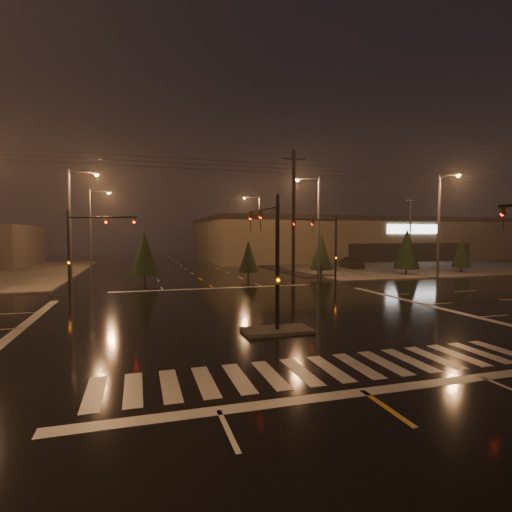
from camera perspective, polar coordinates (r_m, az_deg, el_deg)
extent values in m
plane|color=black|center=(21.56, -0.57, -8.38)|extent=(140.00, 140.00, 0.00)
cube|color=#47443F|center=(61.91, 18.82, -1.04)|extent=(36.00, 36.00, 0.12)
cube|color=#47443F|center=(17.82, 3.04, -10.56)|extent=(3.00, 1.60, 0.15)
cube|color=beige|center=(13.42, 10.51, -15.51)|extent=(15.00, 2.60, 0.01)
cube|color=beige|center=(11.78, 15.17, -18.24)|extent=(16.00, 0.50, 0.01)
cube|color=beige|center=(32.13, -6.01, -4.61)|extent=(16.00, 0.50, 0.01)
cube|color=black|center=(63.40, 23.55, -1.06)|extent=(50.00, 24.00, 0.08)
cube|color=#685C4A|center=(77.88, 15.04, 2.34)|extent=(60.00, 28.00, 7.00)
cube|color=black|center=(77.92, 15.07, 4.77)|extent=(60.20, 28.20, 0.80)
cube|color=white|center=(66.29, 21.47, 3.61)|extent=(9.00, 0.20, 1.40)
cube|color=black|center=(66.38, 21.38, 0.50)|extent=(22.00, 0.15, 2.80)
cylinder|color=black|center=(17.37, 3.07, -1.14)|extent=(0.18, 0.18, 6.00)
cylinder|color=black|center=(19.50, 0.85, 6.67)|extent=(0.12, 4.50, 0.12)
imported|color=#594707|center=(21.43, -0.79, 6.20)|extent=(0.16, 0.20, 1.00)
cube|color=#594707|center=(17.43, 3.06, -3.43)|extent=(0.25, 0.18, 0.35)
cylinder|color=black|center=(34.90, 11.32, 0.88)|extent=(0.18, 0.18, 6.00)
cylinder|color=black|center=(33.08, 8.45, 5.13)|extent=(4.74, 1.82, 0.12)
imported|color=#594707|center=(31.53, 5.55, 5.16)|extent=(0.24, 0.22, 1.00)
cube|color=#594707|center=(34.93, 11.31, -0.26)|extent=(0.25, 0.18, 0.35)
cylinder|color=black|center=(31.19, -25.19, 0.41)|extent=(0.18, 0.18, 6.00)
cylinder|color=black|center=(30.07, -21.10, 5.18)|extent=(4.74, 1.82, 0.12)
imported|color=#594707|center=(29.21, -17.06, 5.22)|extent=(0.24, 0.22, 1.00)
cube|color=#594707|center=(31.23, -25.16, -0.87)|extent=(0.25, 0.18, 0.35)
imported|color=#594707|center=(20.16, 31.85, 5.96)|extent=(0.22, 0.24, 1.00)
cylinder|color=#38383A|center=(38.74, -25.07, 3.82)|extent=(0.24, 0.24, 10.00)
cylinder|color=#38383A|center=(38.97, -23.45, 10.94)|extent=(2.40, 0.14, 0.14)
cube|color=#38383A|center=(38.85, -21.81, 10.92)|extent=(0.70, 0.30, 0.18)
sphere|color=orange|center=(38.83, -21.80, 10.73)|extent=(0.32, 0.32, 0.32)
cylinder|color=#38383A|center=(54.61, -22.60, 3.55)|extent=(0.24, 0.24, 10.00)
cylinder|color=#38383A|center=(54.78, -21.44, 8.61)|extent=(2.40, 0.14, 0.14)
cube|color=#38383A|center=(54.69, -20.28, 8.58)|extent=(0.70, 0.30, 0.18)
sphere|color=orange|center=(54.68, -20.27, 8.45)|extent=(0.32, 0.32, 0.32)
cylinder|color=#38383A|center=(40.24, 8.94, 4.03)|extent=(0.24, 0.24, 10.00)
cylinder|color=#38383A|center=(40.12, 7.42, 10.92)|extent=(2.40, 0.14, 0.14)
cube|color=#38383A|center=(39.68, 5.94, 10.95)|extent=(0.70, 0.30, 0.18)
sphere|color=orange|center=(39.67, 5.94, 10.76)|extent=(0.32, 0.32, 0.32)
cylinder|color=#38383A|center=(58.93, 0.51, 3.73)|extent=(0.24, 0.24, 10.00)
cylinder|color=#38383A|center=(58.84, -0.62, 8.41)|extent=(2.40, 0.14, 0.14)
cube|color=#38383A|center=(58.54, -1.66, 8.39)|extent=(0.70, 0.30, 0.18)
sphere|color=orange|center=(58.53, -1.66, 8.26)|extent=(0.32, 0.32, 0.32)
cylinder|color=#38383A|center=(42.28, 24.63, 3.74)|extent=(0.24, 0.24, 10.00)
cylinder|color=#38383A|center=(41.74, 25.88, 10.34)|extent=(0.14, 2.40, 0.14)
cube|color=#38383A|center=(40.94, 26.94, 10.39)|extent=(0.30, 0.70, 0.18)
sphere|color=orange|center=(40.92, 26.93, 10.21)|extent=(0.32, 0.32, 0.32)
cylinder|color=black|center=(37.04, 5.38, 5.69)|extent=(0.32, 0.32, 12.00)
cube|color=black|center=(37.64, 5.42, 13.62)|extent=(2.20, 0.12, 0.12)
cylinder|color=black|center=(41.66, 9.27, -2.41)|extent=(0.18, 0.18, 0.70)
cone|color=black|center=(41.51, 9.29, 0.57)|extent=(2.33, 2.33, 3.64)
cylinder|color=black|center=(45.38, 20.68, -2.13)|extent=(0.18, 0.18, 0.70)
cone|color=black|center=(45.24, 20.74, 0.99)|extent=(2.71, 2.71, 4.24)
cylinder|color=black|center=(50.24, 27.24, -1.79)|extent=(0.18, 0.18, 0.70)
cone|color=black|center=(50.12, 27.29, 0.47)|extent=(2.09, 2.09, 3.26)
cylinder|color=black|center=(36.95, -15.63, -3.17)|extent=(0.18, 0.18, 0.70)
cone|color=black|center=(36.77, -15.68, 0.41)|extent=(2.52, 2.52, 3.93)
cylinder|color=black|center=(38.42, -1.08, -2.83)|extent=(0.18, 0.18, 0.70)
cone|color=black|center=(38.28, -1.09, -0.05)|extent=(1.94, 1.94, 3.03)
imported|color=black|center=(51.77, 13.48, -0.92)|extent=(2.37, 4.82, 1.58)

